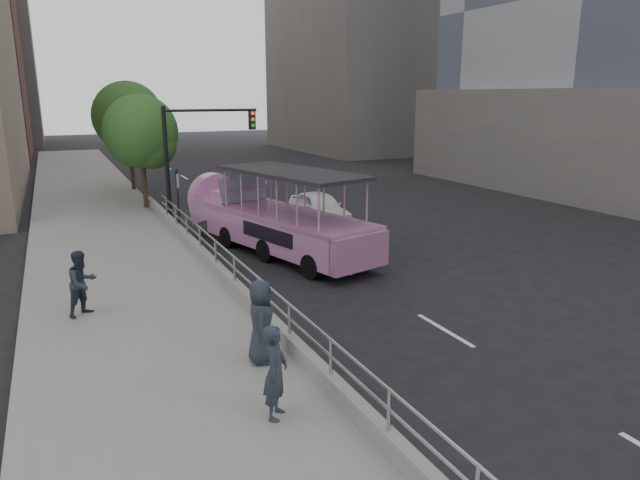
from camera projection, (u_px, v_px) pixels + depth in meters
ground at (369, 310)px, 15.41m from camera, size 160.00×160.00×0.00m
sidewalk at (108, 243)px, 21.79m from camera, size 5.50×80.00×0.30m
kerb_wall at (235, 287)px, 15.77m from camera, size 0.24×30.00×0.36m
guardrail at (235, 264)px, 15.60m from camera, size 0.07×22.00×0.71m
duck_boat at (271, 220)px, 21.00m from camera, size 4.54×9.63×3.12m
car at (319, 208)px, 25.68m from camera, size 1.73×4.21×1.43m
pedestrian_near at (275, 372)px, 9.54m from camera, size 0.67×0.73×1.66m
pedestrian_mid at (82, 283)px, 14.07m from camera, size 1.02×0.98×1.65m
pedestrian_far at (261, 321)px, 11.56m from camera, size 0.84×1.00×1.75m
parking_sign at (178, 196)px, 22.52m from camera, size 0.26×0.60×2.82m
traffic_signal at (194, 146)px, 24.82m from camera, size 4.20×0.32×5.20m
street_tree_near at (143, 135)px, 27.09m from camera, size 3.52×3.52×5.72m
street_tree_far at (130, 119)px, 32.32m from camera, size 3.97×3.97×6.45m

